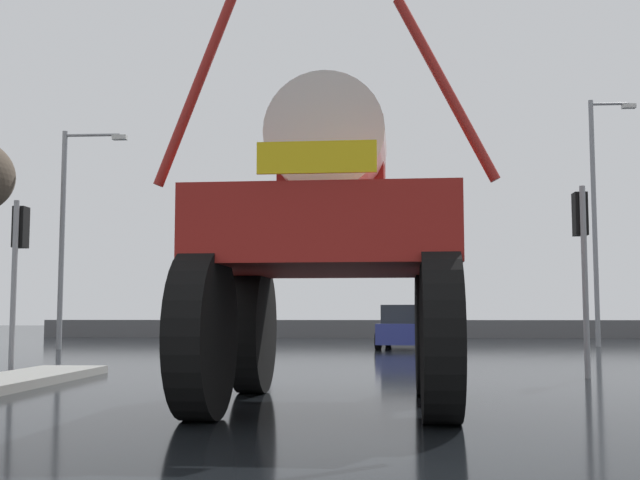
{
  "coord_description": "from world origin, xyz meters",
  "views": [
    {
      "loc": [
        1.33,
        -5.03,
        1.2
      ],
      "look_at": [
        0.48,
        7.5,
        2.37
      ],
      "focal_mm": 44.81,
      "sensor_mm": 36.0,
      "label": 1
    }
  ],
  "objects_px": {
    "streetlight_far_left": "(68,225)",
    "sedan_ahead": "(407,328)",
    "traffic_signal_far_left": "(270,275)",
    "streetlight_far_right": "(597,210)",
    "oversize_sprayer": "(332,245)",
    "traffic_signal_near_left": "(19,248)",
    "traffic_signal_near_right": "(581,238)"
  },
  "relations": [
    {
      "from": "oversize_sprayer",
      "to": "sedan_ahead",
      "type": "xyz_separation_m",
      "value": [
        1.72,
        17.86,
        -1.41
      ]
    },
    {
      "from": "sedan_ahead",
      "to": "streetlight_far_right",
      "type": "xyz_separation_m",
      "value": [
        7.25,
        1.97,
        4.39
      ]
    },
    {
      "from": "traffic_signal_far_left",
      "to": "oversize_sprayer",
      "type": "bearing_deg",
      "value": -80.54
    },
    {
      "from": "traffic_signal_near_left",
      "to": "traffic_signal_near_right",
      "type": "distance_m",
      "value": 11.17
    },
    {
      "from": "streetlight_far_left",
      "to": "streetlight_far_right",
      "type": "xyz_separation_m",
      "value": [
        18.99,
        3.61,
        0.82
      ]
    },
    {
      "from": "oversize_sprayer",
      "to": "streetlight_far_left",
      "type": "height_order",
      "value": "streetlight_far_left"
    },
    {
      "from": "traffic_signal_near_left",
      "to": "traffic_signal_far_left",
      "type": "height_order",
      "value": "traffic_signal_far_left"
    },
    {
      "from": "traffic_signal_near_left",
      "to": "streetlight_far_right",
      "type": "height_order",
      "value": "streetlight_far_right"
    },
    {
      "from": "traffic_signal_near_left",
      "to": "traffic_signal_near_right",
      "type": "bearing_deg",
      "value": -0.01
    },
    {
      "from": "streetlight_far_left",
      "to": "oversize_sprayer",
      "type": "bearing_deg",
      "value": -58.3
    },
    {
      "from": "oversize_sprayer",
      "to": "traffic_signal_near_right",
      "type": "xyz_separation_m",
      "value": [
        4.57,
        5.0,
        0.54
      ]
    },
    {
      "from": "streetlight_far_left",
      "to": "streetlight_far_right",
      "type": "bearing_deg",
      "value": 10.76
    },
    {
      "from": "traffic_signal_near_left",
      "to": "traffic_signal_near_right",
      "type": "relative_size",
      "value": 0.95
    },
    {
      "from": "traffic_signal_near_left",
      "to": "streetlight_far_left",
      "type": "xyz_separation_m",
      "value": [
        -3.42,
        11.21,
        1.75
      ]
    },
    {
      "from": "traffic_signal_far_left",
      "to": "streetlight_far_right",
      "type": "height_order",
      "value": "streetlight_far_right"
    },
    {
      "from": "oversize_sprayer",
      "to": "streetlight_far_left",
      "type": "bearing_deg",
      "value": 33.57
    },
    {
      "from": "oversize_sprayer",
      "to": "streetlight_far_right",
      "type": "bearing_deg",
      "value": -22.49
    },
    {
      "from": "oversize_sprayer",
      "to": "traffic_signal_near_right",
      "type": "bearing_deg",
      "value": -40.52
    },
    {
      "from": "traffic_signal_near_right",
      "to": "streetlight_far_right",
      "type": "distance_m",
      "value": 15.66
    },
    {
      "from": "oversize_sprayer",
      "to": "traffic_signal_near_left",
      "type": "bearing_deg",
      "value": 54.7
    },
    {
      "from": "traffic_signal_near_right",
      "to": "streetlight_far_left",
      "type": "relative_size",
      "value": 0.48
    },
    {
      "from": "streetlight_far_left",
      "to": "streetlight_far_right",
      "type": "distance_m",
      "value": 19.35
    },
    {
      "from": "traffic_signal_near_right",
      "to": "streetlight_far_left",
      "type": "xyz_separation_m",
      "value": [
        -14.58,
        11.22,
        1.62
      ]
    },
    {
      "from": "sedan_ahead",
      "to": "traffic_signal_near_right",
      "type": "height_order",
      "value": "traffic_signal_near_right"
    },
    {
      "from": "traffic_signal_near_left",
      "to": "streetlight_far_left",
      "type": "distance_m",
      "value": 11.85
    },
    {
      "from": "sedan_ahead",
      "to": "traffic_signal_near_left",
      "type": "height_order",
      "value": "traffic_signal_near_left"
    },
    {
      "from": "oversize_sprayer",
      "to": "streetlight_far_left",
      "type": "relative_size",
      "value": 0.69
    },
    {
      "from": "traffic_signal_near_right",
      "to": "streetlight_far_left",
      "type": "bearing_deg",
      "value": 142.44
    },
    {
      "from": "sedan_ahead",
      "to": "streetlight_far_left",
      "type": "relative_size",
      "value": 0.57
    },
    {
      "from": "streetlight_far_left",
      "to": "sedan_ahead",
      "type": "bearing_deg",
      "value": 7.96
    },
    {
      "from": "traffic_signal_near_right",
      "to": "streetlight_far_left",
      "type": "distance_m",
      "value": 18.47
    },
    {
      "from": "oversize_sprayer",
      "to": "streetlight_far_left",
      "type": "distance_m",
      "value": 19.18
    }
  ]
}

